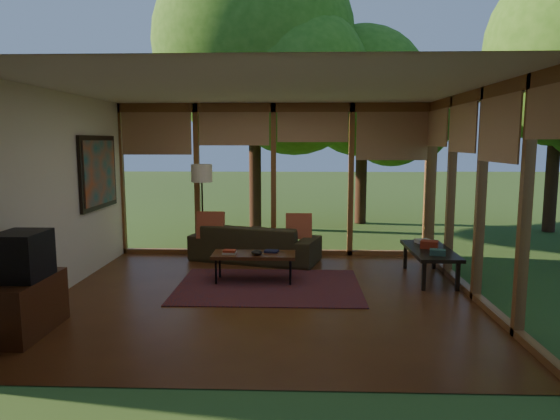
{
  "coord_description": "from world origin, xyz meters",
  "views": [
    {
      "loc": [
        0.44,
        -6.36,
        2.04
      ],
      "look_at": [
        0.18,
        0.7,
        1.06
      ],
      "focal_mm": 32.0,
      "sensor_mm": 36.0,
      "label": 1
    }
  ],
  "objects_px": {
    "floor_lamp": "(202,179)",
    "coffee_table": "(254,256)",
    "side_console": "(430,252)",
    "media_cabinet": "(24,306)",
    "television": "(22,255)",
    "sofa": "(255,243)"
  },
  "relations": [
    {
      "from": "floor_lamp",
      "to": "coffee_table",
      "type": "bearing_deg",
      "value": -53.41
    },
    {
      "from": "floor_lamp",
      "to": "side_console",
      "type": "relative_size",
      "value": 1.18
    },
    {
      "from": "media_cabinet",
      "to": "television",
      "type": "xyz_separation_m",
      "value": [
        0.02,
        0.0,
        0.55
      ]
    },
    {
      "from": "floor_lamp",
      "to": "television",
      "type": "bearing_deg",
      "value": -110.19
    },
    {
      "from": "sofa",
      "to": "side_console",
      "type": "relative_size",
      "value": 1.54
    },
    {
      "from": "sofa",
      "to": "media_cabinet",
      "type": "xyz_separation_m",
      "value": [
        -2.17,
        -3.36,
        -0.02
      ]
    },
    {
      "from": "side_console",
      "to": "media_cabinet",
      "type": "bearing_deg",
      "value": -154.64
    },
    {
      "from": "media_cabinet",
      "to": "television",
      "type": "distance_m",
      "value": 0.55
    },
    {
      "from": "sofa",
      "to": "side_console",
      "type": "height_order",
      "value": "sofa"
    },
    {
      "from": "floor_lamp",
      "to": "side_console",
      "type": "xyz_separation_m",
      "value": [
        3.6,
        -1.09,
        -1.0
      ]
    },
    {
      "from": "media_cabinet",
      "to": "coffee_table",
      "type": "distance_m",
      "value": 3.06
    },
    {
      "from": "sofa",
      "to": "media_cabinet",
      "type": "distance_m",
      "value": 4.0
    },
    {
      "from": "sofa",
      "to": "coffee_table",
      "type": "distance_m",
      "value": 1.31
    },
    {
      "from": "sofa",
      "to": "floor_lamp",
      "type": "bearing_deg",
      "value": 13.74
    },
    {
      "from": "media_cabinet",
      "to": "floor_lamp",
      "type": "bearing_deg",
      "value": 69.51
    },
    {
      "from": "sofa",
      "to": "coffee_table",
      "type": "relative_size",
      "value": 1.8
    },
    {
      "from": "media_cabinet",
      "to": "floor_lamp",
      "type": "relative_size",
      "value": 0.61
    },
    {
      "from": "media_cabinet",
      "to": "coffee_table",
      "type": "relative_size",
      "value": 0.83
    },
    {
      "from": "floor_lamp",
      "to": "side_console",
      "type": "distance_m",
      "value": 3.89
    },
    {
      "from": "coffee_table",
      "to": "sofa",
      "type": "bearing_deg",
      "value": 94.3
    },
    {
      "from": "media_cabinet",
      "to": "coffee_table",
      "type": "xyz_separation_m",
      "value": [
        2.27,
        2.05,
        0.09
      ]
    },
    {
      "from": "coffee_table",
      "to": "side_console",
      "type": "height_order",
      "value": "side_console"
    }
  ]
}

